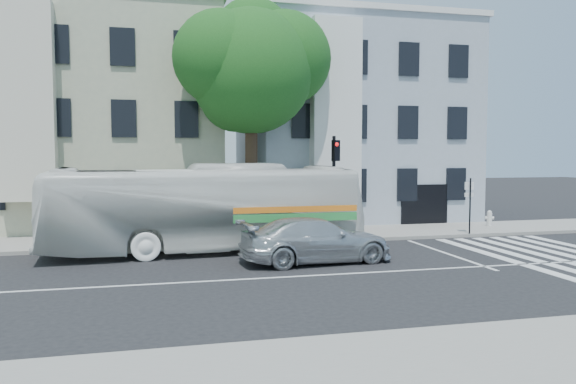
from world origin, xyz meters
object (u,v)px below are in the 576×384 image
object	(u,v)px
sedan	(316,240)
traffic_signal	(335,172)
bus	(206,208)
fire_hydrant	(489,218)

from	to	relation	value
sedan	traffic_signal	bearing A→B (deg)	-29.60
sedan	traffic_signal	size ratio (longest dim) A/B	1.18
bus	traffic_signal	size ratio (longest dim) A/B	2.67
traffic_signal	fire_hydrant	bearing A→B (deg)	-12.24
fire_hydrant	sedan	bearing A→B (deg)	-150.35
sedan	fire_hydrant	size ratio (longest dim) A/B	6.84
bus	sedan	xyz separation A→B (m)	(3.57, -3.06, -0.93)
sedan	traffic_signal	xyz separation A→B (m)	(2.40, 5.20, 2.19)
bus	sedan	world-z (taller)	bus
traffic_signal	fire_hydrant	world-z (taller)	traffic_signal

